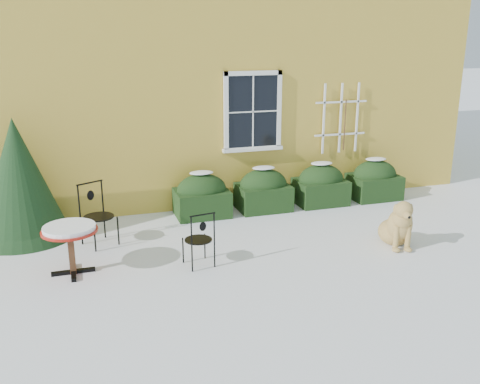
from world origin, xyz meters
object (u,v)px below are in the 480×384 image
object	(u,v)px
evergreen_shrub	(20,190)
dog	(398,227)
patio_chair_far	(97,214)
patio_chair_near	(199,239)
bistro_table	(70,234)

from	to	relation	value
evergreen_shrub	dog	xyz separation A→B (m)	(6.10, -2.43, -0.51)
patio_chair_far	evergreen_shrub	bearing A→B (deg)	121.91
patio_chair_near	dog	world-z (taller)	patio_chair_near
bistro_table	patio_chair_near	xyz separation A→B (m)	(1.90, -0.31, -0.19)
patio_chair_near	dog	distance (m)	3.42
patio_chair_far	dog	xyz separation A→B (m)	(4.86, -1.67, -0.18)
patio_chair_far	dog	size ratio (longest dim) A/B	1.15
evergreen_shrub	patio_chair_near	world-z (taller)	evergreen_shrub
evergreen_shrub	bistro_table	xyz separation A→B (m)	(0.79, -1.88, -0.22)
patio_chair_near	dog	bearing A→B (deg)	166.46
evergreen_shrub	patio_chair_near	xyz separation A→B (m)	(2.69, -2.19, -0.41)
dog	evergreen_shrub	bearing A→B (deg)	171.57
bistro_table	patio_chair_far	world-z (taller)	patio_chair_far
dog	patio_chair_far	bearing A→B (deg)	174.33
evergreen_shrub	dog	size ratio (longest dim) A/B	2.29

